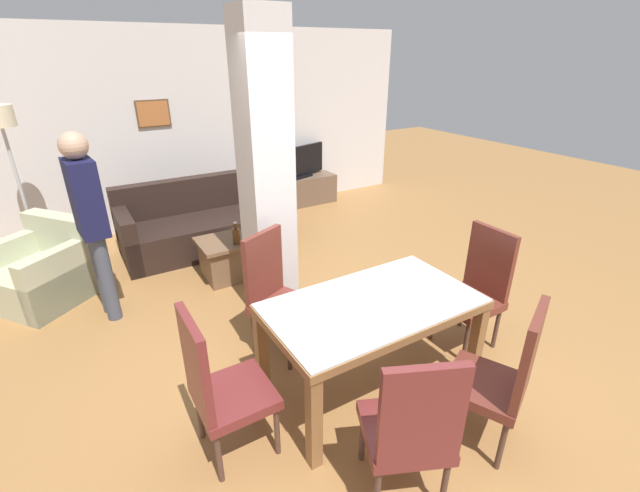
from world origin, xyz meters
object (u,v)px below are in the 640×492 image
(dining_table, at_px, (372,321))
(floor_lamp, at_px, (4,135))
(dining_chair_head_right, at_px, (477,286))
(tv_screen, at_px, (299,163))
(tv_stand, at_px, (300,191))
(dining_chair_head_left, at_px, (219,384))
(armchair, at_px, (44,273))
(bottle, at_px, (236,236))
(dining_chair_far_left, at_px, (275,291))
(dining_chair_near_right, at_px, (502,375))
(standing_person, at_px, (90,216))
(coffee_table, at_px, (226,259))
(dining_chair_near_left, at_px, (411,427))
(sofa, at_px, (205,225))

(dining_table, height_order, floor_lamp, floor_lamp)
(dining_chair_head_right, bearing_deg, tv_screen, -7.00)
(tv_stand, bearing_deg, dining_chair_head_left, -124.43)
(armchair, distance_m, bottle, 2.00)
(dining_chair_far_left, height_order, dining_chair_head_right, same)
(floor_lamp, bearing_deg, dining_chair_head_right, -48.18)
(dining_table, height_order, dining_chair_head_right, dining_chair_head_right)
(dining_chair_head_left, distance_m, tv_screen, 4.92)
(dining_chair_near_right, height_order, floor_lamp, floor_lamp)
(tv_stand, bearing_deg, dining_table, -111.86)
(dining_chair_head_right, relative_size, bottle, 4.18)
(dining_chair_near_right, bearing_deg, armchair, 99.58)
(armchair, bearing_deg, tv_stand, -109.08)
(armchair, xyz_separation_m, standing_person, (0.52, -0.69, 0.75))
(dining_chair_near_right, bearing_deg, floor_lamp, 94.72)
(dining_chair_near_right, xyz_separation_m, coffee_table, (-0.71, 3.08, -0.32))
(dining_chair_far_left, height_order, tv_screen, dining_chair_far_left)
(dining_chair_near_right, relative_size, armchair, 0.89)
(dining_chair_far_left, relative_size, tv_stand, 0.86)
(dining_table, relative_size, dining_chair_near_left, 1.44)
(tv_screen, xyz_separation_m, floor_lamp, (-3.76, -0.41, 0.85))
(dining_chair_near_left, xyz_separation_m, armchair, (-1.71, 3.64, -0.27))
(dining_chair_near_right, distance_m, coffee_table, 3.18)
(dining_chair_near_left, bearing_deg, coffee_table, 113.34)
(dining_chair_near_left, relative_size, sofa, 0.51)
(dining_chair_near_left, distance_m, tv_screen, 5.29)
(sofa, bearing_deg, tv_stand, -156.19)
(dining_chair_head_left, relative_size, floor_lamp, 0.56)
(dining_table, height_order, dining_chair_near_right, dining_chair_near_right)
(dining_chair_far_left, bearing_deg, bottle, -121.58)
(dining_chair_near_left, xyz_separation_m, tv_stand, (2.01, 4.90, -0.32))
(dining_chair_head_right, xyz_separation_m, dining_chair_near_right, (-0.75, -0.83, 0.00))
(standing_person, bearing_deg, dining_table, 30.11)
(dining_chair_head_left, distance_m, bottle, 2.29)
(tv_stand, bearing_deg, coffee_table, -137.26)
(dining_chair_far_left, relative_size, sofa, 0.51)
(armchair, xyz_separation_m, coffee_table, (1.76, -0.55, -0.05))
(dining_chair_head_right, bearing_deg, coffee_table, 32.91)
(floor_lamp, bearing_deg, dining_chair_head_left, -74.91)
(sofa, relative_size, coffee_table, 3.71)
(dining_chair_near_right, bearing_deg, dining_chair_near_left, 156.19)
(dining_chair_far_left, height_order, dining_chair_head_left, same)
(sofa, distance_m, bottle, 1.16)
(dining_chair_far_left, bearing_deg, dining_chair_near_right, 89.82)
(dining_table, distance_m, standing_person, 2.66)
(dining_chair_near_right, height_order, tv_stand, dining_chair_near_right)
(dining_chair_far_left, bearing_deg, coffee_table, -117.11)
(dining_chair_near_left, height_order, bottle, dining_chair_near_left)
(dining_chair_near_left, xyz_separation_m, standing_person, (-1.18, 2.95, 0.48))
(tv_screen, height_order, floor_lamp, floor_lamp)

